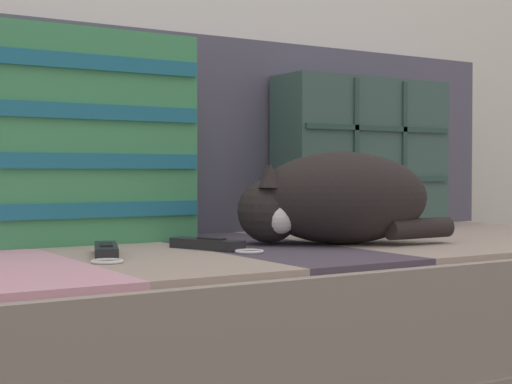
# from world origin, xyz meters

# --- Properties ---
(couch) EXTENTS (1.81, 0.81, 0.39)m
(couch) POSITION_xyz_m (0.00, 0.15, 0.19)
(couch) COLOR gray
(couch) RESTS_ON ground_plane
(sofa_backrest) EXTENTS (1.77, 0.14, 0.44)m
(sofa_backrest) POSITION_xyz_m (0.00, 0.48, 0.61)
(sofa_backrest) COLOR #514C60
(sofa_backrest) RESTS_ON couch
(throw_pillow_quilted) EXTENTS (0.44, 0.14, 0.35)m
(throw_pillow_quilted) POSITION_xyz_m (0.43, 0.33, 0.57)
(throw_pillow_quilted) COLOR #38514C
(throw_pillow_quilted) RESTS_ON couch
(throw_pillow_striped) EXTENTS (0.42, 0.14, 0.40)m
(throw_pillow_striped) POSITION_xyz_m (-0.25, 0.33, 0.59)
(throw_pillow_striped) COLOR #3D8956
(throw_pillow_striped) RESTS_ON couch
(sleeping_cat) EXTENTS (0.37, 0.31, 0.17)m
(sleeping_cat) POSITION_xyz_m (0.13, 0.06, 0.47)
(sleeping_cat) COLOR black
(sleeping_cat) RESTS_ON couch
(game_remote_near) EXTENTS (0.11, 0.20, 0.02)m
(game_remote_near) POSITION_xyz_m (-0.31, 0.08, 0.40)
(game_remote_near) COLOR black
(game_remote_near) RESTS_ON couch
(game_remote_far) EXTENTS (0.11, 0.20, 0.02)m
(game_remote_far) POSITION_xyz_m (-0.11, 0.09, 0.40)
(game_remote_far) COLOR black
(game_remote_far) RESTS_ON couch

